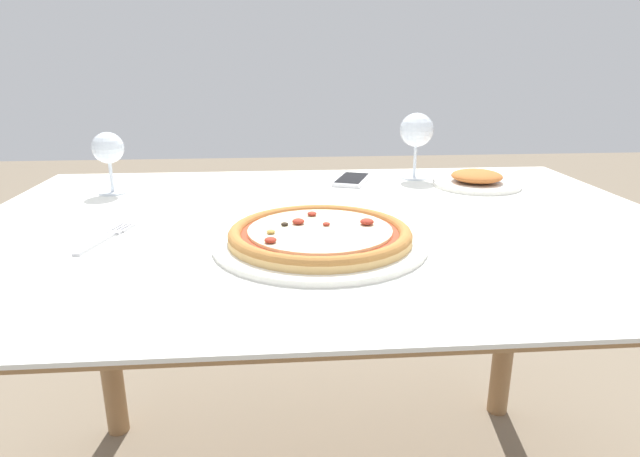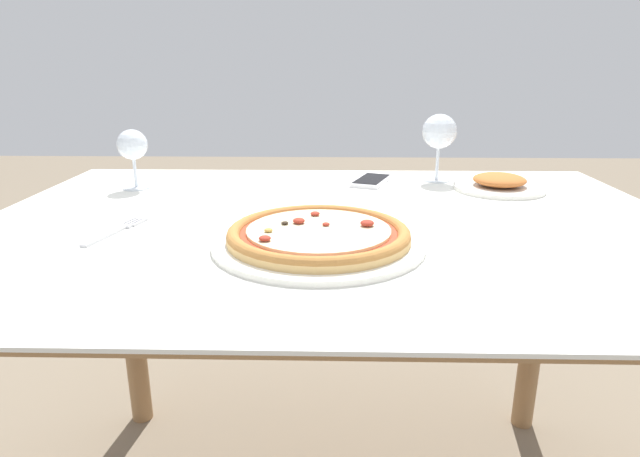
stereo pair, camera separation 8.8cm
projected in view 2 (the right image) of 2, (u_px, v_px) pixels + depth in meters
The scene contains 7 objects.
dining_table at pixel (333, 261), 1.06m from camera, with size 1.37×0.98×0.75m.
pizza_plate at pixel (320, 236), 0.89m from camera, with size 0.35×0.35×0.04m.
fork at pixel (118, 231), 0.96m from camera, with size 0.06×0.17×0.00m.
wine_glass_far_left at pixel (440, 133), 1.34m from camera, with size 0.09×0.09×0.17m.
wine_glass_far_right at pixel (133, 147), 1.26m from camera, with size 0.07×0.07×0.14m.
cell_phone at pixel (372, 181), 1.35m from camera, with size 0.12×0.16×0.01m.
side_plate at pixel (500, 184), 1.27m from camera, with size 0.21×0.21×0.04m.
Camera 2 is at (-0.00, -0.99, 1.04)m, focal length 30.00 mm.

